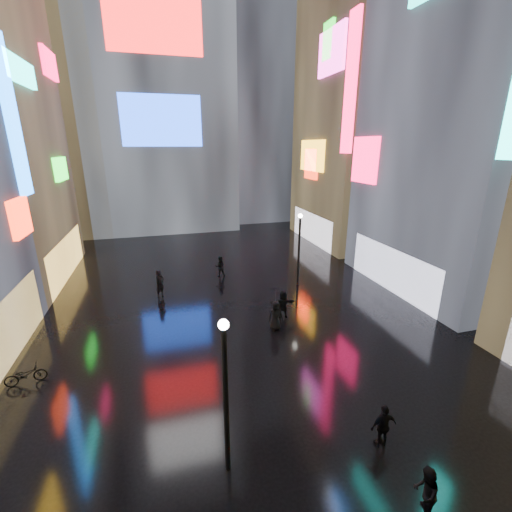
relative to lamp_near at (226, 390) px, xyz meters
name	(u,v)px	position (x,y,z in m)	size (l,w,h in m)	color
ground	(225,290)	(2.48, 13.63, -2.94)	(140.00, 140.00, 0.00)	black
building_right_mid	(489,51)	(18.46, 10.65, 12.04)	(10.28, 13.70, 30.00)	black
building_right_far	(366,98)	(18.46, 23.63, 11.03)	(10.28, 12.00, 28.00)	black
tower_main	(154,39)	(-0.52, 37.61, 18.06)	(16.00, 14.20, 42.00)	black
tower_flank_right	(252,86)	(11.48, 39.63, 14.06)	(12.00, 12.00, 34.00)	black
tower_flank_left	(53,112)	(-11.52, 35.63, 10.06)	(10.00, 10.00, 26.00)	black
lamp_near	(226,390)	(0.00, 0.00, 0.00)	(0.30, 0.30, 5.20)	black
lamp_far	(299,246)	(7.74, 13.21, 0.00)	(0.30, 0.30, 5.20)	black
pedestrian_1	(425,493)	(4.77, -2.81, -2.14)	(0.78, 0.61, 1.61)	black
pedestrian_3	(383,426)	(5.13, -0.51, -2.15)	(0.93, 0.39, 1.59)	black
pedestrian_4	(276,316)	(4.16, 7.66, -2.11)	(0.81, 0.53, 1.66)	black
pedestrian_5	(283,304)	(5.03, 8.89, -2.13)	(1.51, 0.48, 1.63)	black
pedestrian_6	(160,284)	(-1.82, 13.72, -2.01)	(0.68, 0.45, 1.86)	black
pedestrian_7	(220,266)	(2.66, 16.43, -2.16)	(0.76, 0.59, 1.56)	black
umbrella_2	(276,295)	(4.16, 7.66, -0.88)	(0.89, 0.90, 0.81)	black
bicycle	(25,375)	(-7.41, 6.27, -2.53)	(0.55, 1.58, 0.83)	black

